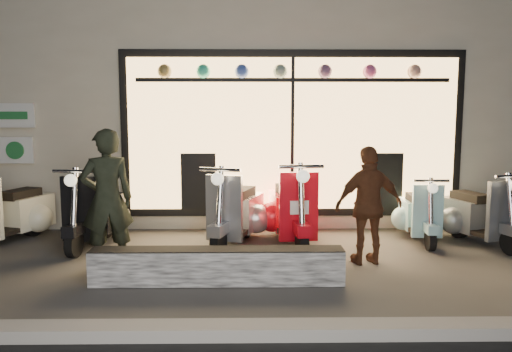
{
  "coord_description": "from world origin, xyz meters",
  "views": [
    {
      "loc": [
        0.1,
        -6.01,
        1.88
      ],
      "look_at": [
        0.2,
        0.6,
        1.05
      ],
      "focal_mm": 35.0,
      "sensor_mm": 36.0,
      "label": 1
    }
  ],
  "objects_px": {
    "scooter_red": "(290,210)",
    "man": "(107,199)",
    "graffiti_barrier": "(218,266)",
    "scooter_silver": "(238,212)",
    "woman": "(369,205)"
  },
  "relations": [
    {
      "from": "scooter_red",
      "to": "man",
      "type": "relative_size",
      "value": 0.96
    },
    {
      "from": "graffiti_barrier",
      "to": "man",
      "type": "distance_m",
      "value": 1.63
    },
    {
      "from": "man",
      "to": "scooter_red",
      "type": "bearing_deg",
      "value": -174.54
    },
    {
      "from": "scooter_silver",
      "to": "woman",
      "type": "xyz_separation_m",
      "value": [
        1.65,
        -1.07,
        0.29
      ]
    },
    {
      "from": "graffiti_barrier",
      "to": "man",
      "type": "bearing_deg",
      "value": 155.86
    },
    {
      "from": "graffiti_barrier",
      "to": "scooter_red",
      "type": "relative_size",
      "value": 1.7
    },
    {
      "from": "scooter_red",
      "to": "woman",
      "type": "relative_size",
      "value": 1.11
    },
    {
      "from": "graffiti_barrier",
      "to": "woman",
      "type": "bearing_deg",
      "value": 21.75
    },
    {
      "from": "graffiti_barrier",
      "to": "scooter_silver",
      "type": "distance_m",
      "value": 1.84
    },
    {
      "from": "graffiti_barrier",
      "to": "woman",
      "type": "relative_size",
      "value": 1.88
    },
    {
      "from": "scooter_silver",
      "to": "scooter_red",
      "type": "height_order",
      "value": "scooter_red"
    },
    {
      "from": "scooter_silver",
      "to": "scooter_red",
      "type": "relative_size",
      "value": 0.96
    },
    {
      "from": "scooter_silver",
      "to": "woman",
      "type": "distance_m",
      "value": 1.99
    },
    {
      "from": "graffiti_barrier",
      "to": "man",
      "type": "height_order",
      "value": "man"
    },
    {
      "from": "scooter_red",
      "to": "scooter_silver",
      "type": "bearing_deg",
      "value": 174.68
    }
  ]
}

